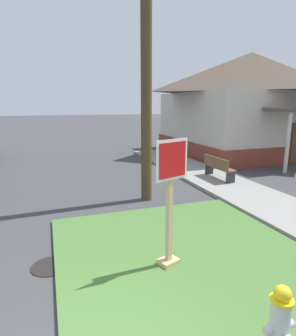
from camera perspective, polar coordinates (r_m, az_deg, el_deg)
name	(u,v)px	position (r m, az deg, el deg)	size (l,w,h in m)	color
grass_corner_patch	(194,265)	(5.70, 9.15, -18.40)	(4.90, 6.00, 0.08)	#477033
sidewalk_strip	(229,186)	(10.81, 15.73, -3.49)	(2.20, 16.81, 0.12)	gray
fire_hydrant	(279,328)	(3.90, 24.48, -26.87)	(0.38, 0.34, 0.99)	black
stop_sign	(170,206)	(5.13, 4.37, -7.53)	(0.67, 0.39, 2.31)	tan
manhole_cover	(50,266)	(5.95, -18.74, -17.91)	(0.70, 0.70, 0.02)	black
street_bench	(218,167)	(11.47, 13.71, 0.27)	(0.41, 1.64, 0.85)	brown
utility_pole	(146,29)	(8.95, -0.35, 25.88)	(1.46, 0.33, 9.76)	#4C3823
corner_house	(249,103)	(18.91, 19.33, 12.13)	(8.98, 9.57, 5.93)	brown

